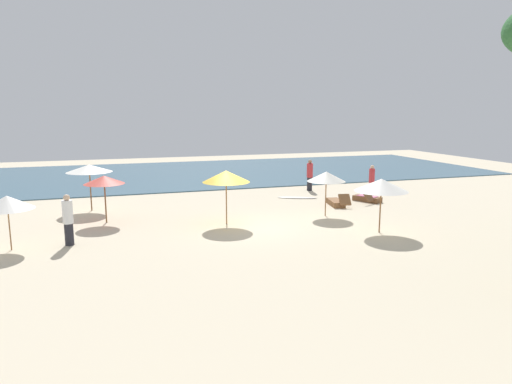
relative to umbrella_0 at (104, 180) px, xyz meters
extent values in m
plane|color=beige|center=(5.65, -2.55, -1.89)|extent=(60.00, 60.00, 0.00)
cube|color=#3D6075|center=(5.65, 14.45, -1.86)|extent=(48.00, 16.00, 0.06)
cylinder|color=brown|center=(0.00, 0.00, -0.88)|extent=(0.06, 0.06, 2.03)
cone|color=#D84C3F|center=(0.00, 0.00, 0.01)|extent=(1.74, 1.74, 0.36)
cylinder|color=olive|center=(4.94, -1.94, -0.75)|extent=(0.05, 0.05, 2.29)
cone|color=gold|center=(4.94, -1.94, 0.20)|extent=(2.02, 2.02, 0.49)
cylinder|color=brown|center=(9.73, -1.76, -0.88)|extent=(0.05, 0.05, 2.03)
cone|color=silver|center=(9.73, -1.76, -0.04)|extent=(1.77, 1.77, 0.45)
cylinder|color=brown|center=(10.46, -5.15, -0.82)|extent=(0.06, 0.06, 2.14)
cone|color=white|center=(10.46, -5.15, 0.05)|extent=(2.12, 2.12, 0.49)
cylinder|color=olive|center=(-3.22, -3.21, -0.94)|extent=(0.04, 0.04, 1.90)
cone|color=white|center=(-3.22, -3.21, -0.18)|extent=(1.79, 1.79, 0.48)
cylinder|color=brown|center=(-0.68, 2.83, -0.79)|extent=(0.06, 0.06, 2.21)
cone|color=white|center=(-0.68, 2.83, 0.19)|extent=(2.17, 2.17, 0.36)
cube|color=brown|center=(11.31, 0.21, -1.75)|extent=(0.87, 1.59, 0.28)
cube|color=brown|center=(11.44, -0.48, -1.47)|extent=(0.65, 0.58, 0.53)
cube|color=brown|center=(13.41, 0.63, -1.75)|extent=(1.23, 1.61, 0.28)
cube|color=brown|center=(13.08, 0.01, -1.46)|extent=(0.71, 0.65, 0.57)
cube|color=#D17299|center=(13.41, 0.63, -1.60)|extent=(0.94, 1.17, 0.03)
cylinder|color=#26262D|center=(-1.30, -3.19, -1.48)|extent=(0.35, 0.35, 0.82)
cylinder|color=white|center=(-1.30, -3.19, -0.65)|extent=(0.42, 0.42, 0.85)
sphere|color=beige|center=(-1.30, -3.19, -0.12)|extent=(0.23, 0.23, 0.23)
cylinder|color=white|center=(14.51, 2.02, -1.51)|extent=(0.33, 0.33, 0.77)
cylinder|color=#BF3338|center=(14.51, 2.02, -0.72)|extent=(0.39, 0.39, 0.80)
sphere|color=beige|center=(14.51, 2.02, -0.22)|extent=(0.22, 0.22, 0.22)
cylinder|color=#26262D|center=(11.87, 4.72, -1.48)|extent=(0.44, 0.44, 0.82)
cylinder|color=#BF3338|center=(11.87, 4.72, -0.65)|extent=(0.52, 0.52, 0.85)
sphere|color=#A37556|center=(11.87, 4.72, -0.12)|extent=(0.23, 0.23, 0.23)
ellipsoid|color=silver|center=(10.19, 2.66, -1.86)|extent=(2.19, 1.34, 0.07)
camera|label=1|loc=(0.14, -20.87, 3.00)|focal=32.56mm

